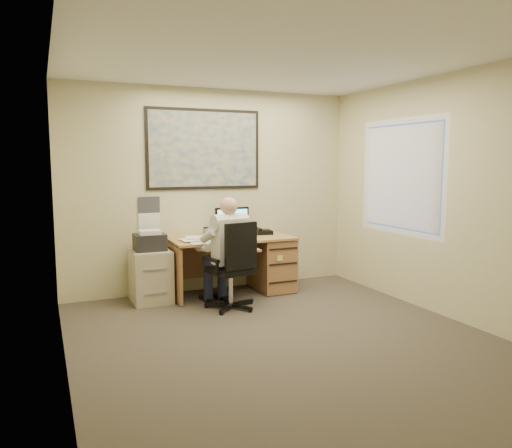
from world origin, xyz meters
name	(u,v)px	position (x,y,z in m)	size (l,w,h in m)	color
room_shell	(288,203)	(0.00, 0.00, 1.35)	(4.00, 4.50, 2.70)	#3E3830
desk	(254,258)	(0.47, 1.90, 0.44)	(1.60, 0.97, 1.13)	#AC8449
world_map	(204,149)	(-0.11, 2.23, 1.90)	(1.56, 0.03, 1.06)	#1E4C93
wall_calendar	(149,213)	(-0.86, 2.24, 1.08)	(0.28, 0.01, 0.42)	white
window_blinds	(401,177)	(1.97, 0.80, 1.55)	(0.06, 1.40, 1.30)	beige
filing_cabinet	(151,271)	(-0.92, 1.93, 0.39)	(0.47, 0.56, 0.90)	#B2A98F
office_chair	(231,284)	(-0.12, 1.22, 0.31)	(0.74, 0.74, 1.05)	black
person	(230,253)	(-0.11, 1.30, 0.66)	(0.55, 0.79, 1.32)	silver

